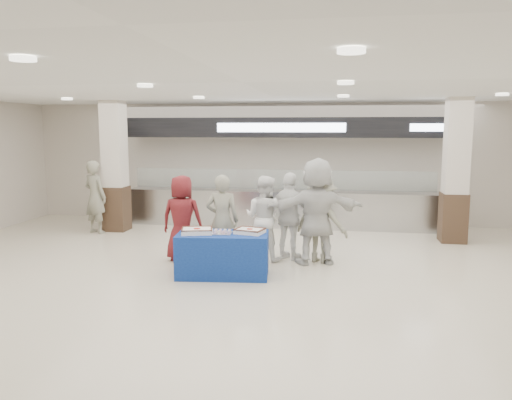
% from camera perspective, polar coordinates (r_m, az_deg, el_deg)
% --- Properties ---
extents(ground, '(14.00, 14.00, 0.00)m').
position_cam_1_polar(ground, '(7.91, -1.51, -10.47)').
color(ground, beige).
rests_on(ground, ground).
extents(serving_line, '(8.70, 0.85, 2.80)m').
position_cam_1_polar(serving_line, '(12.91, 2.95, 2.08)').
color(serving_line, '#AFB1B6').
rests_on(serving_line, ground).
extents(column_left, '(0.55, 0.55, 3.20)m').
position_cam_1_polar(column_left, '(12.80, -15.80, 3.40)').
color(column_left, '#352418').
rests_on(column_left, ground).
extents(column_right, '(0.55, 0.55, 3.20)m').
position_cam_1_polar(column_right, '(11.89, 21.83, 2.78)').
color(column_right, '#352418').
rests_on(column_right, ground).
extents(display_table, '(1.62, 0.94, 0.75)m').
position_cam_1_polar(display_table, '(8.66, -3.81, -6.25)').
color(display_table, navy).
rests_on(display_table, ground).
extents(sheet_cake_left, '(0.59, 0.51, 0.10)m').
position_cam_1_polar(sheet_cake_left, '(8.59, -6.77, -3.47)').
color(sheet_cake_left, white).
rests_on(sheet_cake_left, display_table).
extents(sheet_cake_right, '(0.53, 0.46, 0.10)m').
position_cam_1_polar(sheet_cake_right, '(8.54, -0.72, -3.51)').
color(sheet_cake_right, white).
rests_on(sheet_cake_right, display_table).
extents(cupcake_tray, '(0.41, 0.32, 0.06)m').
position_cam_1_polar(cupcake_tray, '(8.55, -4.15, -3.64)').
color(cupcake_tray, '#B3B4B9').
rests_on(cupcake_tray, display_table).
extents(civilian_maroon, '(0.82, 0.54, 1.65)m').
position_cam_1_polar(civilian_maroon, '(9.66, -8.44, -2.06)').
color(civilian_maroon, maroon).
rests_on(civilian_maroon, ground).
extents(soldier_a, '(0.63, 0.43, 1.70)m').
position_cam_1_polar(soldier_a, '(9.24, -3.87, -2.32)').
color(soldier_a, gray).
rests_on(soldier_a, ground).
extents(chef_tall, '(0.95, 0.83, 1.64)m').
position_cam_1_polar(chef_tall, '(9.63, 0.94, -2.05)').
color(chef_tall, white).
rests_on(chef_tall, ground).
extents(chef_short, '(1.08, 0.78, 1.70)m').
position_cam_1_polar(chef_short, '(9.64, 3.91, -1.88)').
color(chef_short, white).
rests_on(chef_short, ground).
extents(soldier_b, '(1.20, 0.98, 1.62)m').
position_cam_1_polar(soldier_b, '(9.53, 7.48, -2.26)').
color(soldier_b, gray).
rests_on(soldier_b, ground).
extents(civilian_white, '(1.95, 1.06, 2.00)m').
position_cam_1_polar(civilian_white, '(9.35, 6.92, -1.28)').
color(civilian_white, silver).
rests_on(civilian_white, ground).
extents(soldier_bg, '(0.76, 0.64, 1.77)m').
position_cam_1_polar(soldier_bg, '(12.68, -17.90, 0.33)').
color(soldier_bg, gray).
rests_on(soldier_bg, ground).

